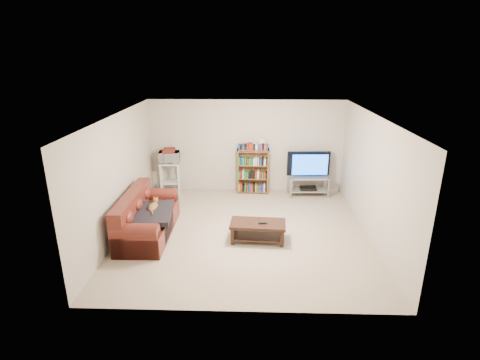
{
  "coord_description": "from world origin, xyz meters",
  "views": [
    {
      "loc": [
        0.14,
        -6.96,
        3.54
      ],
      "look_at": [
        -0.1,
        0.4,
        1.0
      ],
      "focal_mm": 28.0,
      "sensor_mm": 36.0,
      "label": 1
    }
  ],
  "objects_px": {
    "sofa": "(145,220)",
    "tv_stand": "(308,183)",
    "bookshelf": "(253,170)",
    "coffee_table": "(258,228)"
  },
  "relations": [
    {
      "from": "sofa",
      "to": "tv_stand",
      "type": "distance_m",
      "value": 4.28
    },
    {
      "from": "coffee_table",
      "to": "bookshelf",
      "type": "bearing_deg",
      "value": 95.91
    },
    {
      "from": "tv_stand",
      "to": "bookshelf",
      "type": "distance_m",
      "value": 1.46
    },
    {
      "from": "sofa",
      "to": "tv_stand",
      "type": "height_order",
      "value": "sofa"
    },
    {
      "from": "sofa",
      "to": "bookshelf",
      "type": "bearing_deg",
      "value": 47.66
    },
    {
      "from": "sofa",
      "to": "bookshelf",
      "type": "height_order",
      "value": "bookshelf"
    },
    {
      "from": "tv_stand",
      "to": "bookshelf",
      "type": "bearing_deg",
      "value": 171.15
    },
    {
      "from": "sofa",
      "to": "tv_stand",
      "type": "xyz_separation_m",
      "value": [
        3.61,
        2.3,
        0.03
      ]
    },
    {
      "from": "sofa",
      "to": "bookshelf",
      "type": "relative_size",
      "value": 1.74
    },
    {
      "from": "sofa",
      "to": "tv_stand",
      "type": "bearing_deg",
      "value": 31.96
    }
  ]
}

